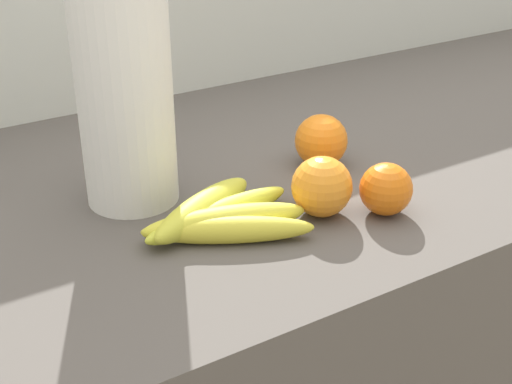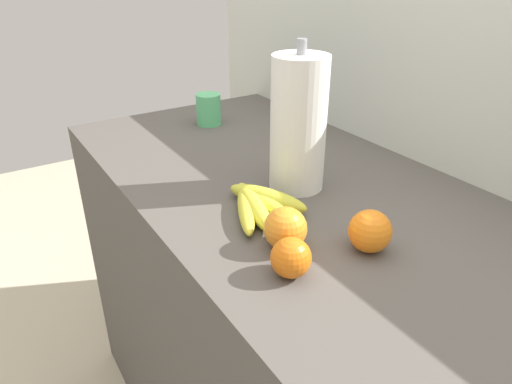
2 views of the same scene
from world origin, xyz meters
name	(u,v)px [view 2 (image 2 of 2)]	position (x,y,z in m)	size (l,w,h in m)	color
wall_back	(488,296)	(0.00, 0.36, 0.65)	(2.34, 0.06, 1.30)	silver
banana_bunch	(259,204)	(-0.24, -0.13, 0.93)	(0.21, 0.17, 0.04)	gold
orange_far_right	(291,258)	(-0.04, -0.20, 0.95)	(0.07, 0.07, 0.07)	orange
orange_center	(370,231)	(-0.02, -0.04, 0.95)	(0.07, 0.07, 0.07)	orange
orange_right	(285,228)	(-0.11, -0.16, 0.95)	(0.08, 0.08, 0.08)	orange
paper_towel_roll	(298,124)	(-0.29, 0.00, 1.06)	(0.12, 0.12, 0.31)	white
mug	(209,109)	(-0.76, 0.03, 0.96)	(0.07, 0.07, 0.09)	#56BF77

